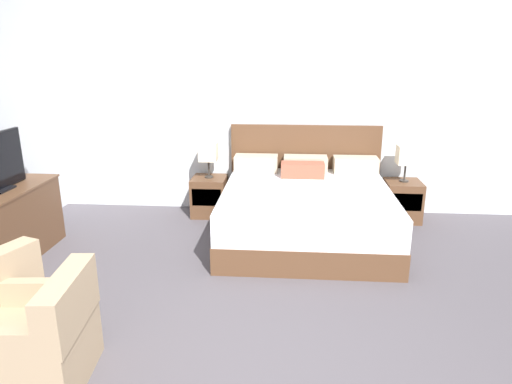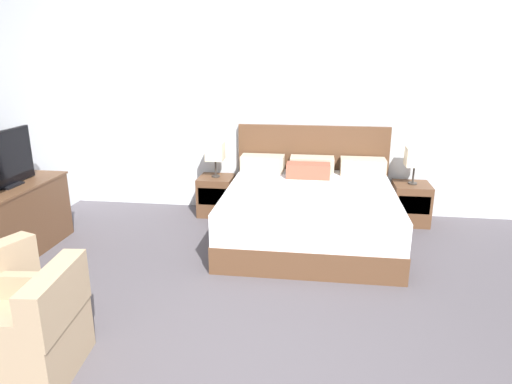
{
  "view_description": "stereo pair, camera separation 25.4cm",
  "coord_description": "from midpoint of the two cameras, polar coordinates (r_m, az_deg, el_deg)",
  "views": [
    {
      "loc": [
        0.27,
        -2.25,
        2.06
      ],
      "look_at": [
        -0.07,
        2.05,
        0.75
      ],
      "focal_mm": 32.0,
      "sensor_mm": 36.0,
      "label": 1
    },
    {
      "loc": [
        0.52,
        -2.22,
        2.06
      ],
      "look_at": [
        -0.07,
        2.05,
        0.75
      ],
      "focal_mm": 32.0,
      "sensor_mm": 36.0,
      "label": 2
    }
  ],
  "objects": [
    {
      "name": "nightstand_right",
      "position": [
        6.09,
        19.88,
        -1.36
      ],
      "size": [
        0.44,
        0.45,
        0.51
      ],
      "color": "brown",
      "rests_on": "ground"
    },
    {
      "name": "bed",
      "position": [
        5.27,
        8.08,
        -2.37
      ],
      "size": [
        1.95,
        1.99,
        1.18
      ],
      "color": "brown",
      "rests_on": "ground"
    },
    {
      "name": "wall_back",
      "position": [
        6.04,
        4.12,
        10.46
      ],
      "size": [
        7.0,
        0.06,
        2.77
      ],
      "primitive_type": "cube",
      "color": "silver",
      "rests_on": "ground"
    },
    {
      "name": "tv",
      "position": [
        5.2,
        -27.68,
        3.56
      ],
      "size": [
        0.18,
        0.85,
        0.57
      ],
      "color": "black",
      "rests_on": "dresser"
    },
    {
      "name": "table_lamp_left",
      "position": [
        5.92,
        -3.9,
        5.04
      ],
      "size": [
        0.23,
        0.23,
        0.46
      ],
      "color": "#332D28",
      "rests_on": "nightstand_left"
    },
    {
      "name": "armchair_companion",
      "position": [
        3.42,
        -24.73,
        -16.07
      ],
      "size": [
        0.75,
        0.74,
        0.76
      ],
      "color": "#9E8466",
      "rests_on": "ground"
    },
    {
      "name": "dresser",
      "position": [
        5.36,
        -26.88,
        -3.17
      ],
      "size": [
        0.53,
        1.39,
        0.75
      ],
      "color": "brown",
      "rests_on": "ground"
    },
    {
      "name": "table_lamp_right",
      "position": [
        5.95,
        20.45,
        4.06
      ],
      "size": [
        0.23,
        0.23,
        0.46
      ],
      "color": "#332D28",
      "rests_on": "nightstand_right"
    },
    {
      "name": "nightstand_left",
      "position": [
        6.07,
        -3.8,
        -0.43
      ],
      "size": [
        0.44,
        0.45,
        0.51
      ],
      "color": "brown",
      "rests_on": "ground"
    }
  ]
}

